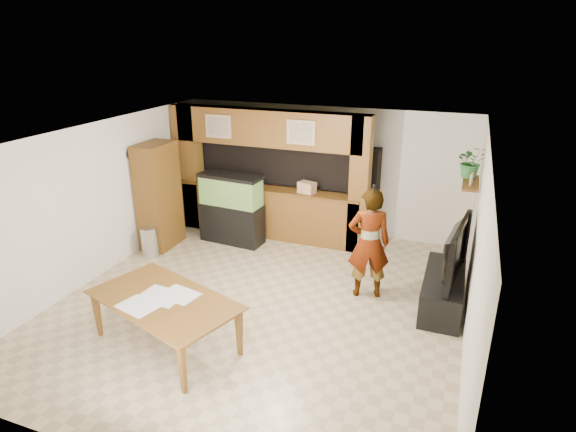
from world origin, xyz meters
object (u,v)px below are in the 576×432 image
at_px(person, 369,243).
at_px(television, 448,250).
at_px(pantry_cabinet, 159,196).
at_px(dining_table, 164,323).
at_px(aquarium, 232,210).

bearing_deg(person, television, 166.01).
height_order(television, person, person).
bearing_deg(person, pantry_cabinet, -24.63).
height_order(television, dining_table, television).
xyz_separation_m(pantry_cabinet, dining_table, (1.95, -2.80, -0.67)).
bearing_deg(pantry_cabinet, aquarium, 27.96).
distance_m(television, person, 1.17).
distance_m(pantry_cabinet, aquarium, 1.42).
xyz_separation_m(television, person, (-1.17, -0.08, -0.05)).
height_order(aquarium, person, person).
distance_m(aquarium, person, 3.19).
xyz_separation_m(pantry_cabinet, television, (5.35, -0.42, -0.07)).
bearing_deg(television, aquarium, 82.88).
xyz_separation_m(aquarium, dining_table, (0.73, -3.45, -0.33)).
height_order(pantry_cabinet, person, pantry_cabinet).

